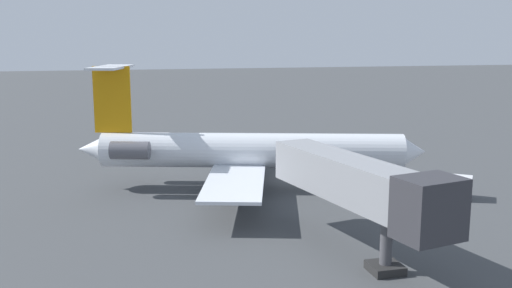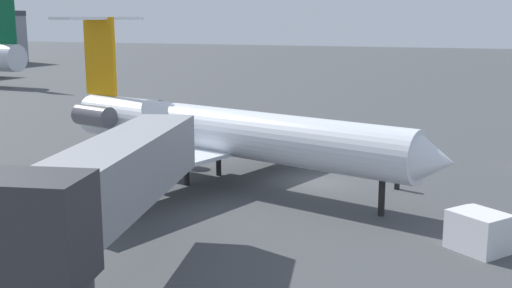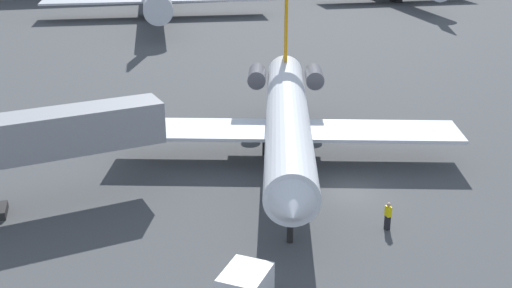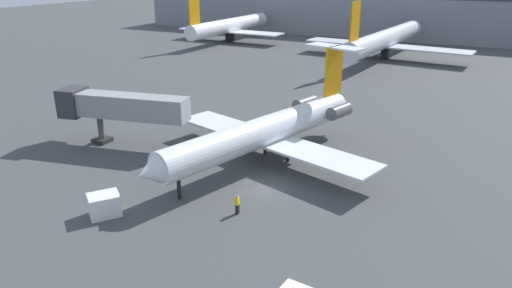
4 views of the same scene
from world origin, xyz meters
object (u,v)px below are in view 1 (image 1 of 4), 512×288
Objects in this scene: regional_jet at (243,150)px; baggage_tug_lead at (391,145)px; cargo_container_uld at (456,187)px; ground_crew_marshaller at (351,167)px; jet_bridge at (365,186)px.

regional_jet is 23.93m from baggage_tug_lead.
regional_jet is 9.40× the size of cargo_container_uld.
baggage_tug_lead is 19.62m from cargo_container_uld.
ground_crew_marshaller is 10.90m from cargo_container_uld.
baggage_tug_lead is 1.31× the size of cargo_container_uld.
ground_crew_marshaller is at bearing -77.51° from regional_jet.
regional_jet is 7.19× the size of baggage_tug_lead.
jet_bridge is at bearing 128.47° from cargo_container_uld.
cargo_container_uld is (-7.13, -16.40, -2.62)m from regional_jet.
baggage_tug_lead is (9.54, -9.19, -0.02)m from ground_crew_marshaller.
baggage_tug_lead is (29.64, -17.25, -3.67)m from jet_bridge.
baggage_tug_lead is at bearing -12.06° from cargo_container_uld.
regional_jet is at bearing 102.49° from ground_crew_marshaller.
jet_bridge is 17.18m from cargo_container_uld.
baggage_tug_lead reaches higher than cargo_container_uld.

